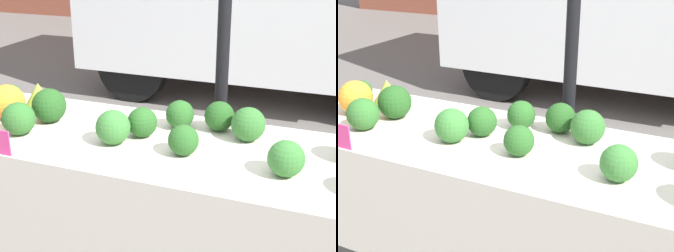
# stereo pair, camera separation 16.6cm
# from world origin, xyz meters

# --- Properties ---
(tent_pole) EXTENTS (0.07, 0.07, 2.22)m
(tent_pole) POSITION_xyz_m (0.06, 0.65, 1.11)
(tent_pole) COLOR black
(tent_pole) RESTS_ON ground_plane
(market_table) EXTENTS (2.12, 0.73, 0.90)m
(market_table) POSITION_xyz_m (0.00, -0.07, 0.78)
(market_table) COLOR beige
(market_table) RESTS_ON ground_plane
(orange_cauliflower) EXTENTS (0.17, 0.17, 0.17)m
(orange_cauliflower) POSITION_xyz_m (-0.84, -0.00, 0.99)
(orange_cauliflower) COLOR orange
(orange_cauliflower) RESTS_ON market_table
(romanesco_head) EXTENTS (0.17, 0.17, 0.14)m
(romanesco_head) POSITION_xyz_m (-0.78, 0.17, 0.97)
(romanesco_head) COLOR #93B238
(romanesco_head) RESTS_ON market_table
(broccoli_head_0) EXTENTS (0.13, 0.13, 0.13)m
(broccoli_head_0) POSITION_xyz_m (0.10, -0.09, 0.97)
(broccoli_head_0) COLOR #285B23
(broccoli_head_0) RESTS_ON market_table
(broccoli_head_1) EXTENTS (0.15, 0.15, 0.15)m
(broccoli_head_1) POSITION_xyz_m (-0.66, -0.15, 0.98)
(broccoli_head_1) COLOR #2D6628
(broccoli_head_1) RESTS_ON market_table
(broccoli_head_2) EXTENTS (0.13, 0.13, 0.13)m
(broccoli_head_2) POSITION_xyz_m (-0.01, 0.18, 0.97)
(broccoli_head_2) COLOR #285B23
(broccoli_head_2) RESTS_ON market_table
(broccoli_head_3) EXTENTS (0.15, 0.15, 0.15)m
(broccoli_head_3) POSITION_xyz_m (0.32, 0.15, 0.98)
(broccoli_head_3) COLOR #336B2D
(broccoli_head_3) RESTS_ON market_table
(broccoli_head_4) EXTENTS (0.15, 0.15, 0.15)m
(broccoli_head_4) POSITION_xyz_m (-0.22, -0.09, 0.98)
(broccoli_head_4) COLOR #387533
(broccoli_head_4) RESTS_ON market_table
(broccoli_head_5) EXTENTS (0.14, 0.14, 0.14)m
(broccoli_head_5) POSITION_xyz_m (-0.13, 0.03, 0.97)
(broccoli_head_5) COLOR #285B23
(broccoli_head_5) RESTS_ON market_table
(broccoli_head_6) EXTENTS (0.14, 0.14, 0.14)m
(broccoli_head_6) POSITION_xyz_m (0.52, -0.12, 0.97)
(broccoli_head_6) COLOR #387533
(broccoli_head_6) RESTS_ON market_table
(broccoli_head_7) EXTENTS (0.11, 0.11, 0.11)m
(broccoli_head_7) POSITION_xyz_m (-0.95, 0.17, 0.96)
(broccoli_head_7) COLOR #285B23
(broccoli_head_7) RESTS_ON market_table
(broccoli_head_8) EXTENTS (0.14, 0.14, 0.14)m
(broccoli_head_8) POSITION_xyz_m (0.17, 0.22, 0.97)
(broccoli_head_8) COLOR #23511E
(broccoli_head_8) RESTS_ON market_table
(broccoli_head_11) EXTENTS (0.16, 0.16, 0.16)m
(broccoli_head_11) POSITION_xyz_m (-0.62, 0.04, 0.98)
(broccoli_head_11) COLOR #23511E
(broccoli_head_11) RESTS_ON market_table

